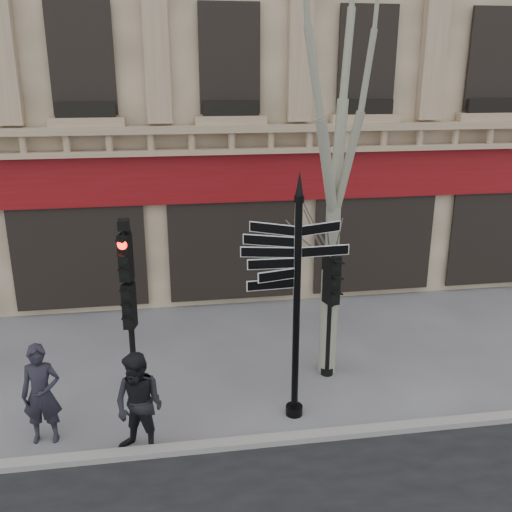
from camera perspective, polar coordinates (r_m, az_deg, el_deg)
The scene contains 8 objects.
ground at distance 11.70m, azimuth 0.55°, elevation -14.16°, with size 80.00×80.00×0.00m, color #57565B.
kerb at distance 10.53m, azimuth 1.87°, elevation -17.90°, with size 80.00×0.25×0.12m, color gray.
fingerpost at distance 9.92m, azimuth 4.20°, elevation -0.25°, with size 2.17×2.17×4.66m.
traffic_signal_main at distance 11.20m, azimuth -12.67°, elevation -3.06°, with size 0.46×0.38×3.62m.
traffic_signal_secondary at distance 11.84m, azimuth 7.44°, elevation -3.63°, with size 0.52×0.43×2.72m.
plane_tree at distance 11.15m, azimuth 8.36°, elevation 18.04°, with size 3.36×3.36×8.93m.
pedestrian_a at distance 10.78m, azimuth -20.66°, elevation -12.80°, with size 0.67×0.44×1.85m, color black.
pedestrian_b at distance 10.01m, azimuth -11.60°, elevation -14.41°, with size 0.90×0.70×1.86m, color black.
Camera 1 is at (-1.64, -9.75, 6.25)m, focal length 40.00 mm.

